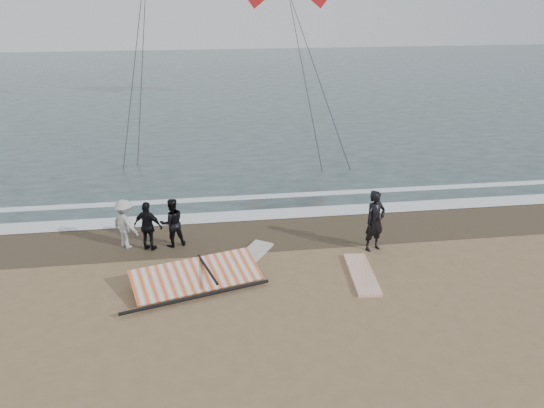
{
  "coord_description": "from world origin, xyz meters",
  "views": [
    {
      "loc": [
        -1.73,
        -10.94,
        7.36
      ],
      "look_at": [
        0.25,
        3.0,
        1.6
      ],
      "focal_mm": 35.0,
      "sensor_mm": 36.0,
      "label": 1
    }
  ],
  "objects_px": {
    "man_main": "(375,221)",
    "board_white": "(362,274)",
    "sail_rig": "(194,276)",
    "board_cream": "(247,258)"
  },
  "relations": [
    {
      "from": "board_white",
      "to": "board_cream",
      "type": "bearing_deg",
      "value": 161.53
    },
    {
      "from": "sail_rig",
      "to": "board_white",
      "type": "bearing_deg",
      "value": -3.56
    },
    {
      "from": "man_main",
      "to": "board_white",
      "type": "distance_m",
      "value": 1.93
    },
    {
      "from": "man_main",
      "to": "board_white",
      "type": "relative_size",
      "value": 0.83
    },
    {
      "from": "man_main",
      "to": "sail_rig",
      "type": "height_order",
      "value": "man_main"
    },
    {
      "from": "board_white",
      "to": "board_cream",
      "type": "distance_m",
      "value": 3.33
    },
    {
      "from": "sail_rig",
      "to": "board_cream",
      "type": "bearing_deg",
      "value": 34.79
    },
    {
      "from": "board_cream",
      "to": "sail_rig",
      "type": "relative_size",
      "value": 0.6
    },
    {
      "from": "board_white",
      "to": "sail_rig",
      "type": "distance_m",
      "value": 4.58
    },
    {
      "from": "board_white",
      "to": "board_cream",
      "type": "relative_size",
      "value": 0.99
    }
  ]
}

